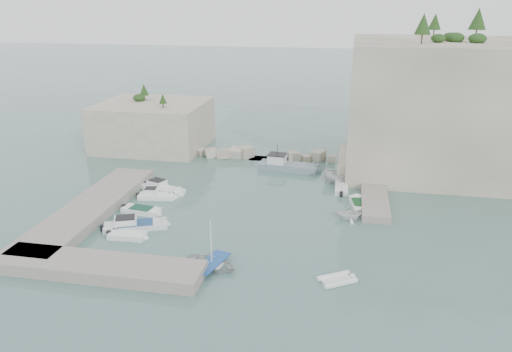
% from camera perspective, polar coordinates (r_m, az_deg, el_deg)
% --- Properties ---
extents(ground, '(400.00, 400.00, 0.00)m').
position_cam_1_polar(ground, '(52.56, -1.24, -5.24)').
color(ground, slate).
rests_on(ground, ground).
extents(cliff_east, '(26.00, 22.00, 17.00)m').
position_cam_1_polar(cliff_east, '(72.08, 21.16, 7.43)').
color(cliff_east, beige).
rests_on(cliff_east, ground).
extents(cliff_terrace, '(8.00, 10.00, 2.50)m').
position_cam_1_polar(cliff_terrace, '(67.95, 12.79, 1.24)').
color(cliff_terrace, beige).
rests_on(cliff_terrace, ground).
extents(outcrop_west, '(16.00, 14.00, 7.00)m').
position_cam_1_polar(outcrop_west, '(79.89, -11.64, 5.74)').
color(outcrop_west, beige).
rests_on(outcrop_west, ground).
extents(quay_west, '(5.00, 24.00, 1.10)m').
position_cam_1_polar(quay_west, '(57.27, -18.37, -3.54)').
color(quay_west, '#9E9689').
rests_on(quay_west, ground).
extents(quay_south, '(18.00, 4.00, 1.10)m').
position_cam_1_polar(quay_south, '(45.08, -17.46, -9.91)').
color(quay_south, '#9E9689').
rests_on(quay_south, ground).
extents(ledge_east, '(3.00, 16.00, 0.80)m').
position_cam_1_polar(ledge_east, '(60.71, 13.35, -1.88)').
color(ledge_east, '#9E9689').
rests_on(ledge_east, ground).
extents(breakwater, '(28.00, 3.00, 1.40)m').
position_cam_1_polar(breakwater, '(72.72, 1.61, 2.49)').
color(breakwater, beige).
rests_on(breakwater, ground).
extents(motorboat_a, '(6.63, 4.10, 1.40)m').
position_cam_1_polar(motorboat_a, '(61.72, -10.60, -1.71)').
color(motorboat_a, white).
rests_on(motorboat_a, ground).
extents(motorboat_b, '(4.87, 2.23, 1.40)m').
position_cam_1_polar(motorboat_b, '(59.64, -11.27, -2.53)').
color(motorboat_b, white).
rests_on(motorboat_b, ground).
extents(motorboat_c, '(4.84, 2.36, 0.70)m').
position_cam_1_polar(motorboat_c, '(56.11, -12.95, -4.10)').
color(motorboat_c, white).
rests_on(motorboat_c, ground).
extents(motorboat_d, '(7.20, 4.56, 1.40)m').
position_cam_1_polar(motorboat_d, '(52.58, -13.57, -5.81)').
color(motorboat_d, silver).
rests_on(motorboat_d, ground).
extents(motorboat_e, '(4.02, 1.82, 0.70)m').
position_cam_1_polar(motorboat_e, '(50.71, -14.48, -6.88)').
color(motorboat_e, white).
rests_on(motorboat_e, ground).
extents(rowboat, '(5.42, 4.46, 0.98)m').
position_cam_1_polar(rowboat, '(44.31, -5.07, -10.36)').
color(rowboat, silver).
rests_on(rowboat, ground).
extents(inflatable_dinghy, '(3.61, 3.06, 0.44)m').
position_cam_1_polar(inflatable_dinghy, '(42.69, 9.21, -11.82)').
color(inflatable_dinghy, white).
rests_on(inflatable_dinghy, ground).
extents(tender_east_a, '(3.40, 3.01, 1.66)m').
position_cam_1_polar(tender_east_a, '(54.06, 10.60, -4.86)').
color(tender_east_a, white).
rests_on(tender_east_a, ground).
extents(tender_east_b, '(2.47, 4.97, 0.70)m').
position_cam_1_polar(tender_east_b, '(57.39, 11.67, -3.46)').
color(tender_east_b, white).
rests_on(tender_east_b, ground).
extents(tender_east_c, '(1.65, 4.79, 0.70)m').
position_cam_1_polar(tender_east_c, '(61.94, 9.72, -1.58)').
color(tender_east_c, white).
rests_on(tender_east_c, ground).
extents(tender_east_d, '(5.13, 2.04, 1.96)m').
position_cam_1_polar(tender_east_d, '(64.11, 9.85, -0.85)').
color(tender_east_d, silver).
rests_on(tender_east_d, ground).
extents(work_boat, '(9.09, 3.62, 2.20)m').
position_cam_1_polar(work_boat, '(68.44, 3.71, 0.73)').
color(work_boat, slate).
rests_on(work_boat, ground).
extents(rowboat_mast, '(0.10, 0.10, 4.20)m').
position_cam_1_polar(rowboat_mast, '(43.08, -5.17, -7.38)').
color(rowboat_mast, white).
rests_on(rowboat_mast, rowboat).
extents(vegetation, '(53.48, 13.88, 13.40)m').
position_cam_1_polar(vegetation, '(71.56, 17.71, 15.39)').
color(vegetation, '#1E4219').
rests_on(vegetation, ground).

